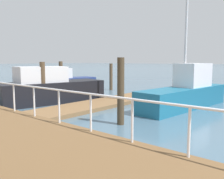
{
  "coord_description": "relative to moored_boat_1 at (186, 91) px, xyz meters",
  "views": [
    {
      "loc": [
        -7.81,
        1.11,
        2.37
      ],
      "look_at": [
        1.68,
        9.19,
        0.87
      ],
      "focal_mm": 39.11,
      "sensor_mm": 36.0,
      "label": 1
    }
  ],
  "objects": [
    {
      "name": "floating_dock",
      "position": [
        -2.22,
        3.63,
        -0.72
      ],
      "size": [
        10.33,
        2.0,
        0.18
      ],
      "primitive_type": "cube",
      "color": "olive",
      "rests_on": "ground_plane"
    },
    {
      "name": "moored_boat_1",
      "position": [
        0.0,
        0.0,
        0.0
      ],
      "size": [
        6.28,
        2.1,
        9.82
      ],
      "color": "#1E6B8C",
      "rests_on": "ground_plane"
    },
    {
      "name": "dock_piling_4",
      "position": [
        -4.4,
        5.9,
        0.33
      ],
      "size": [
        0.27,
        0.27,
        2.29
      ],
      "primitive_type": "cylinder",
      "color": "brown",
      "rests_on": "ground_plane"
    },
    {
      "name": "moored_boat_2",
      "position": [
        -3.58,
        6.42,
        -0.02
      ],
      "size": [
        6.05,
        3.13,
        2.03
      ],
      "color": "black",
      "rests_on": "ground_plane"
    },
    {
      "name": "dock_piling_3",
      "position": [
        -4.75,
        0.43,
        0.42
      ],
      "size": [
        0.26,
        0.26,
        2.47
      ],
      "primitive_type": "cylinder",
      "color": "#473826",
      "rests_on": "ground_plane"
    },
    {
      "name": "dock_piling_1",
      "position": [
        3.04,
        7.59,
        0.25
      ],
      "size": [
        0.26,
        0.26,
        2.12
      ],
      "primitive_type": "cylinder",
      "color": "brown",
      "rests_on": "ground_plane"
    },
    {
      "name": "dock_piling_0",
      "position": [
        -0.35,
        9.61,
        0.33
      ],
      "size": [
        0.28,
        0.28,
        2.29
      ],
      "primitive_type": "cylinder",
      "color": "brown",
      "rests_on": "ground_plane"
    },
    {
      "name": "dock_piling_2",
      "position": [
        5.73,
        1.26,
        0.19
      ],
      "size": [
        0.34,
        0.34,
        2.0
      ],
      "primitive_type": "cylinder",
      "color": "brown",
      "rests_on": "ground_plane"
    },
    {
      "name": "moored_boat_4",
      "position": [
        0.77,
        10.17,
        -0.17
      ],
      "size": [
        4.39,
        2.41,
        1.77
      ],
      "color": "navy",
      "rests_on": "ground_plane"
    },
    {
      "name": "boardwalk_railing",
      "position": [
        -7.04,
        2.5,
        0.41
      ],
      "size": [
        0.06,
        28.3,
        1.08
      ],
      "color": "white",
      "rests_on": "boardwalk"
    }
  ]
}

